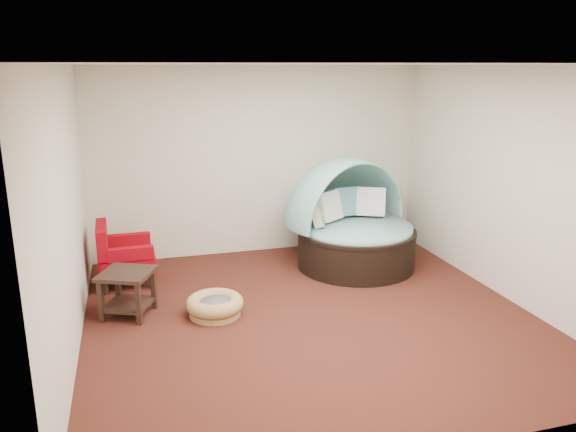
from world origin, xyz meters
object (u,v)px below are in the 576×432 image
object	(u,v)px
canopy_daybed	(352,217)
side_table	(127,287)
pet_basket	(215,305)
red_armchair	(122,256)

from	to	relation	value
canopy_daybed	side_table	distance (m)	3.26
canopy_daybed	side_table	size ratio (longest dim) A/B	2.97
pet_basket	side_table	world-z (taller)	side_table
canopy_daybed	side_table	bearing A→B (deg)	176.67
pet_basket	red_armchair	size ratio (longest dim) A/B	0.98
pet_basket	side_table	bearing A→B (deg)	163.86
pet_basket	red_armchair	bearing A→B (deg)	127.89
red_armchair	side_table	xyz separation A→B (m)	(0.05, -1.02, -0.04)
red_armchair	side_table	distance (m)	1.02
canopy_daybed	side_table	world-z (taller)	canopy_daybed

